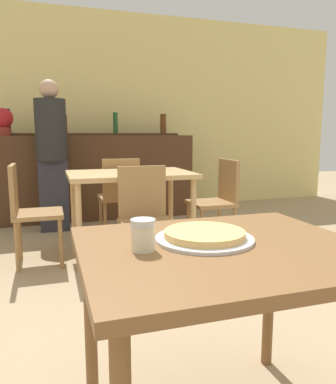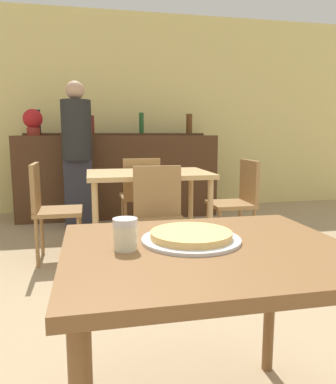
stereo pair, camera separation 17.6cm
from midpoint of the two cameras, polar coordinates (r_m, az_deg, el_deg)
wall_back at (r=5.54m, az=-7.25°, el=11.85°), size 8.00×0.05×2.80m
dining_table_near at (r=1.31m, az=9.94°, el=-11.87°), size 0.96×0.81×0.73m
dining_table_far at (r=3.38m, az=-1.50°, el=1.57°), size 1.09×0.75×0.77m
bar_counter at (r=5.06m, az=-6.58°, el=2.42°), size 2.60×0.56×1.08m
bar_back_shelf at (r=5.17m, az=-6.80°, el=9.17°), size 2.39×0.24×0.33m
chair_far_side_front at (r=2.88m, az=0.48°, el=-3.28°), size 0.40×0.40×0.86m
chair_far_side_back at (r=3.94m, az=-2.93°, el=0.01°), size 0.40×0.40×0.86m
chair_far_side_left at (r=3.37m, az=-16.27°, el=-1.87°), size 0.40×0.40×0.86m
chair_far_side_right at (r=3.67m, az=12.05°, el=-0.85°), size 0.40×0.40×0.86m
pizza_tray at (r=1.32m, az=7.39°, el=-6.84°), size 0.35×0.35×0.04m
cheese_shaker at (r=1.21m, az=-2.39°, el=-6.44°), size 0.08×0.08×0.10m
person_standing at (r=4.43m, az=-12.57°, el=6.24°), size 0.34×0.34×1.69m
potted_plant at (r=5.00m, az=-18.95°, el=10.24°), size 0.24×0.24×0.33m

